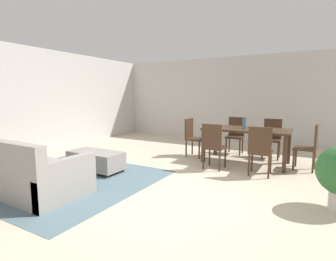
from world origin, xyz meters
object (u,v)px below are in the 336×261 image
Objects in this scene: dining_chair_near_right at (260,148)px; dining_chair_head_west at (193,135)px; dining_chair_head_east at (310,145)px; dining_chair_near_left at (213,144)px; couch at (21,173)px; vase_centerpiece at (244,123)px; dining_table at (246,132)px; ottoman_table at (96,160)px; dining_chair_far_left at (236,133)px; dining_chair_far_right at (272,136)px.

dining_chair_head_west is (-1.73, 0.85, 0.00)m from dining_chair_near_right.
dining_chair_near_right is at bearing -131.66° from dining_chair_head_east.
dining_chair_near_right is (0.90, -0.01, 0.00)m from dining_chair_near_left.
vase_centerpiece is at bearing 53.09° from couch.
dining_chair_near_left is 1.00× the size of dining_chair_head_west.
dining_table is at bearing 52.85° from couch.
ottoman_table is 1.18× the size of dining_chair_far_left.
dining_chair_near_right is at bearing -61.77° from dining_chair_far_left.
ottoman_table is at bearing 80.10° from couch.
dining_chair_near_right is (0.46, -0.86, -0.15)m from dining_table.
dining_chair_near_left and dining_chair_near_right have the same top height.
dining_chair_far_right is (3.03, 4.25, 0.24)m from couch.
dining_table is 1.24m from dining_chair_head_east.
dining_table is 0.92m from dining_chair_far_right.
dining_chair_near_right is 1.00× the size of dining_chair_head_east.
dining_table is 1.93× the size of dining_chair_head_east.
dining_chair_near_left is at bearing -117.63° from dining_table.
dining_chair_near_left is 0.98m from vase_centerpiece.
ottoman_table is 2.40m from dining_chair_head_west.
ottoman_table is at bearing -149.50° from dining_chair_head_east.
dining_table is 7.11× the size of vase_centerpiece.
dining_chair_near_right is at bearing -0.67° from dining_chair_near_left.
dining_chair_head_east is (3.85, 3.47, 0.24)m from couch.
dining_chair_head_east is at bearing -43.94° from dining_chair_far_right.
dining_chair_far_left is (2.15, 4.30, 0.24)m from couch.
couch is at bearing -116.58° from dining_chair_far_left.
couch reaches higher than dining_table.
dining_chair_head_east is (0.81, -0.78, 0.00)m from dining_chair_far_right.
dining_chair_near_right is 1.00× the size of dining_chair_head_west.
dining_chair_head_west reaches higher than ottoman_table.
ottoman_table is 1.18× the size of dining_chair_near_left.
dining_chair_head_west is (-0.83, 0.84, 0.00)m from dining_chair_near_left.
dining_chair_far_right is at bearing 60.86° from vase_centerpiece.
dining_table is 0.22m from vase_centerpiece.
ottoman_table is 4.35× the size of vase_centerpiece.
dining_table is 1.28m from dining_chair_head_west.
dining_chair_near_right and dining_chair_far_right have the same top height.
dining_chair_far_left is 1.00× the size of dining_chair_far_right.
couch is at bearing -111.24° from dining_chair_head_west.
dining_table is at bearing -117.63° from dining_chair_far_right.
couch is 4.33m from vase_centerpiece.
couch is 2.28× the size of dining_chair_near_right.
ottoman_table is 3.11m from dining_chair_near_right.
dining_chair_head_east is at bearing 30.50° from ottoman_table.
dining_chair_head_west is at bearing 153.71° from dining_chair_near_right.
dining_chair_near_right and dining_chair_head_east have the same top height.
dining_chair_far_left and dining_chair_far_right have the same top height.
couch is 2.28× the size of dining_chair_head_east.
dining_chair_far_left is 1.18m from dining_chair_head_west.
dining_chair_near_left is 1.00× the size of dining_chair_head_east.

